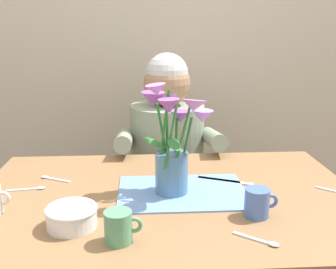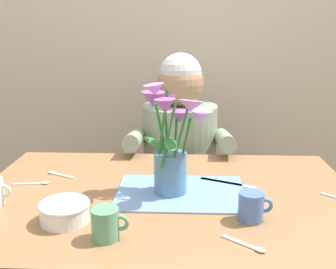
# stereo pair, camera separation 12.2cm
# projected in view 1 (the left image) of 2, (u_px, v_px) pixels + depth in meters

# --- Properties ---
(wood_panel_backdrop) EXTENTS (4.00, 0.10, 2.50)m
(wood_panel_backdrop) POSITION_uv_depth(u_px,v_px,m) (156.00, 25.00, 2.09)
(wood_panel_backdrop) COLOR beige
(wood_panel_backdrop) RESTS_ON ground_plane
(dining_table) EXTENTS (1.20, 0.80, 0.74)m
(dining_table) POSITION_uv_depth(u_px,v_px,m) (168.00, 223.00, 1.25)
(dining_table) COLOR olive
(dining_table) RESTS_ON ground_plane
(seated_person) EXTENTS (0.45, 0.47, 1.14)m
(seated_person) POSITION_uv_depth(u_px,v_px,m) (167.00, 175.00, 1.86)
(seated_person) COLOR #4C4C56
(seated_person) RESTS_ON ground_plane
(striped_placemat) EXTENTS (0.40, 0.28, 0.00)m
(striped_placemat) POSITION_uv_depth(u_px,v_px,m) (182.00, 192.00, 1.23)
(striped_placemat) COLOR #6B93D1
(striped_placemat) RESTS_ON dining_table
(flower_vase) EXTENTS (0.23, 0.20, 0.35)m
(flower_vase) POSITION_uv_depth(u_px,v_px,m) (173.00, 142.00, 1.19)
(flower_vase) COLOR teal
(flower_vase) RESTS_ON dining_table
(ceramic_bowl) EXTENTS (0.14, 0.14, 0.06)m
(ceramic_bowl) POSITION_uv_depth(u_px,v_px,m) (72.00, 216.00, 1.02)
(ceramic_bowl) COLOR white
(ceramic_bowl) RESTS_ON dining_table
(dinner_knife) EXTENTS (0.18, 0.09, 0.00)m
(dinner_knife) POSITION_uv_depth(u_px,v_px,m) (225.00, 181.00, 1.32)
(dinner_knife) COLOR silver
(dinner_knife) RESTS_ON dining_table
(ceramic_mug) EXTENTS (0.09, 0.07, 0.08)m
(ceramic_mug) POSITION_uv_depth(u_px,v_px,m) (257.00, 203.00, 1.07)
(ceramic_mug) COLOR #476BB7
(ceramic_mug) RESTS_ON dining_table
(tea_cup) EXTENTS (0.09, 0.07, 0.08)m
(tea_cup) POSITION_uv_depth(u_px,v_px,m) (119.00, 227.00, 0.94)
(tea_cup) COLOR #569970
(tea_cup) RESTS_ON dining_table
(spoon_0) EXTENTS (0.11, 0.07, 0.01)m
(spoon_0) POSITION_uv_depth(u_px,v_px,m) (51.00, 178.00, 1.34)
(spoon_0) COLOR silver
(spoon_0) RESTS_ON dining_table
(spoon_1) EXTENTS (0.10, 0.08, 0.01)m
(spoon_1) POSITION_uv_depth(u_px,v_px,m) (263.00, 241.00, 0.95)
(spoon_1) COLOR silver
(spoon_1) RESTS_ON dining_table
(spoon_2) EXTENTS (0.12, 0.03, 0.01)m
(spoon_2) POSITION_uv_depth(u_px,v_px,m) (32.00, 189.00, 1.26)
(spoon_2) COLOR silver
(spoon_2) RESTS_ON dining_table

